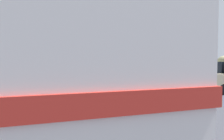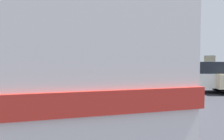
{
  "view_description": "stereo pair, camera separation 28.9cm",
  "coord_description": "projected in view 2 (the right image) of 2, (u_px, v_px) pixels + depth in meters",
  "views": [
    {
      "loc": [
        -0.87,
        -8.54,
        1.97
      ],
      "look_at": [
        -0.39,
        -3.05,
        1.71
      ],
      "focal_mm": 33.45,
      "sensor_mm": 36.0,
      "label": 1
    },
    {
      "loc": [
        -0.58,
        -8.56,
        1.97
      ],
      "look_at": [
        -0.39,
        -3.05,
        1.71
      ],
      "focal_mm": 33.45,
      "sensor_mm": 36.0,
      "label": 2
    }
  ],
  "objects": [
    {
      "name": "vintage_coach",
      "position": [
        58.0,
        57.0,
        5.66
      ],
      "size": [
        4.35,
        8.91,
        3.7
      ],
      "rotation": [
        0.0,
        0.0,
        0.23
      ],
      "color": "black",
      "rests_on": "ground"
    },
    {
      "name": "lamp_post",
      "position": [
        129.0,
        31.0,
        14.88
      ],
      "size": [
        1.21,
        0.34,
        7.34
      ],
      "color": "#5B5B60",
      "rests_on": "ground"
    },
    {
      "name": "ground",
      "position": [
        119.0,
        107.0,
        8.65
      ],
      "size": [
        32.0,
        26.0,
        0.02
      ],
      "color": "#323339"
    },
    {
      "name": "breakwater",
      "position": [
        115.0,
        73.0,
        20.43
      ],
      "size": [
        31.36,
        1.85,
        2.44
      ],
      "color": "gray",
      "rests_on": "ground"
    },
    {
      "name": "parked_car_nearest",
      "position": [
        202.0,
        77.0,
        12.67
      ],
      "size": [
        4.17,
        1.87,
        1.86
      ],
      "rotation": [
        0.0,
        0.0,
        1.53
      ],
      "color": "black",
      "rests_on": "ground"
    }
  ]
}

